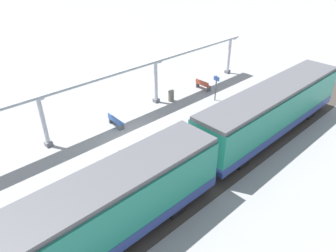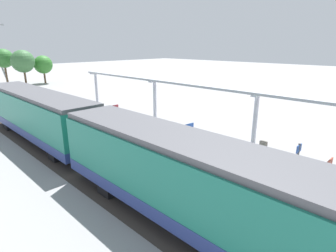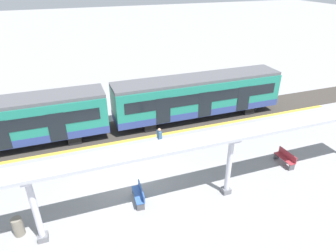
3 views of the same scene
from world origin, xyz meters
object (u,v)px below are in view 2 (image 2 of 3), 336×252
at_px(train_near_carriage, 194,185).
at_px(train_far_carriage, 38,115).
at_px(canopy_pillar_third, 155,101).
at_px(trash_bin, 263,149).
at_px(canopy_pillar_fourth, 96,89).
at_px(passenger_waiting_near_edge, 117,129).
at_px(bench_near_end, 330,169).
at_px(bench_far_end, 188,130).
at_px(canopy_pillar_second, 255,122).
at_px(bench_mid_platform, 113,110).
at_px(platform_info_sign, 297,161).

height_order(train_near_carriage, train_far_carriage, same).
distance_m(canopy_pillar_third, trash_bin, 10.57).
height_order(canopy_pillar_third, canopy_pillar_fourth, same).
bearing_deg(canopy_pillar_third, passenger_waiting_near_edge, -159.76).
distance_m(bench_near_end, trash_bin, 3.74).
height_order(bench_far_end, trash_bin, trash_bin).
bearing_deg(train_far_carriage, canopy_pillar_fourth, 38.21).
xyz_separation_m(canopy_pillar_third, bench_far_end, (-0.97, -4.64, -1.40)).
xyz_separation_m(canopy_pillar_second, passenger_waiting_near_edge, (-5.50, 7.40, -0.85)).
bearing_deg(canopy_pillar_fourth, train_near_carriage, -112.97).
bearing_deg(trash_bin, train_near_carriage, -170.95).
height_order(train_near_carriage, bench_far_end, train_near_carriage).
relative_size(bench_mid_platform, passenger_waiting_near_edge, 0.96).
relative_size(canopy_pillar_second, canopy_pillar_third, 1.00).
relative_size(bench_near_end, bench_far_end, 0.99).
bearing_deg(passenger_waiting_near_edge, canopy_pillar_fourth, 64.62).
xyz_separation_m(bench_near_end, trash_bin, (0.24, 3.73, 0.03)).
bearing_deg(trash_bin, canopy_pillar_fourth, 87.94).
bearing_deg(bench_near_end, train_near_carriage, 163.45).
relative_size(bench_far_end, passenger_waiting_near_edge, 0.96).
relative_size(canopy_pillar_second, bench_mid_platform, 2.40).
xyz_separation_m(canopy_pillar_second, bench_mid_platform, (-1.13, 14.28, -1.40)).
bearing_deg(bench_mid_platform, canopy_pillar_second, -85.46).
bearing_deg(train_near_carriage, bench_far_end, 41.49).
bearing_deg(canopy_pillar_fourth, bench_mid_platform, -103.53).
bearing_deg(train_near_carriage, passenger_waiting_near_edge, 70.00).
distance_m(canopy_pillar_second, passenger_waiting_near_edge, 9.26).
relative_size(train_far_carriage, canopy_pillar_fourth, 3.75).
bearing_deg(bench_mid_platform, train_near_carriage, -115.45).
distance_m(train_near_carriage, bench_mid_platform, 18.47).
xyz_separation_m(canopy_pillar_third, canopy_pillar_fourth, (0.00, 9.56, 0.00)).
distance_m(canopy_pillar_fourth, bench_far_end, 14.30).
bearing_deg(passenger_waiting_near_edge, train_far_carriage, 128.51).
distance_m(bench_far_end, platform_info_sign, 8.91).
relative_size(train_far_carriage, trash_bin, 14.48).
relative_size(canopy_pillar_second, canopy_pillar_fourth, 1.00).
height_order(train_far_carriage, canopy_pillar_fourth, canopy_pillar_fourth).
height_order(train_near_carriage, bench_near_end, train_near_carriage).
bearing_deg(passenger_waiting_near_edge, bench_mid_platform, 57.61).
bearing_deg(train_far_carriage, bench_far_end, -41.24).
height_order(bench_near_end, passenger_waiting_near_edge, passenger_waiting_near_edge).
relative_size(canopy_pillar_third, bench_near_end, 2.41).
xyz_separation_m(train_far_carriage, canopy_pillar_third, (9.05, -2.44, 0.01)).
bearing_deg(passenger_waiting_near_edge, bench_near_end, -69.54).
distance_m(bench_mid_platform, trash_bin, 15.31).
distance_m(train_near_carriage, canopy_pillar_third, 14.86).
xyz_separation_m(canopy_pillar_second, canopy_pillar_third, (0.00, 9.43, 0.00)).
bearing_deg(canopy_pillar_third, canopy_pillar_second, -90.00).
bearing_deg(bench_near_end, bench_mid_platform, 90.52).
height_order(canopy_pillar_third, trash_bin, canopy_pillar_third).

